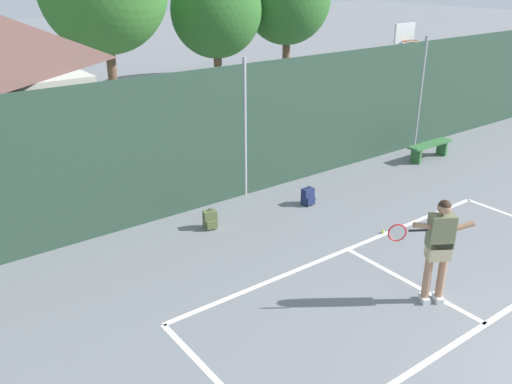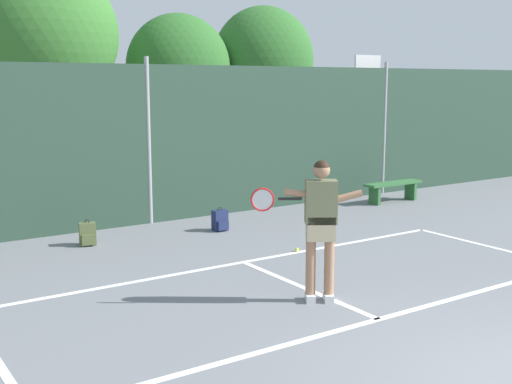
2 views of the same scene
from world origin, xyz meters
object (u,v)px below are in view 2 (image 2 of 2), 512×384
(basketball_hoop, at_px, (366,101))
(backpack_navy, at_px, (220,221))
(backpack_olive, at_px, (88,235))
(courtside_bench, at_px, (393,187))
(tennis_ball, at_px, (297,250))
(tennis_player, at_px, (320,218))

(basketball_hoop, relative_size, backpack_navy, 7.67)
(backpack_olive, relative_size, courtside_bench, 0.29)
(basketball_hoop, distance_m, tennis_ball, 7.92)
(tennis_player, bearing_deg, backpack_navy, 76.62)
(tennis_player, xyz_separation_m, tennis_ball, (1.29, 2.15, -1.08))
(backpack_olive, bearing_deg, tennis_ball, -40.42)
(backpack_olive, bearing_deg, backpack_navy, -7.12)
(basketball_hoop, xyz_separation_m, backpack_navy, (-6.21, -2.66, -2.12))
(tennis_ball, bearing_deg, backpack_navy, 97.80)
(backpack_navy, xyz_separation_m, courtside_bench, (4.98, 0.33, 0.17))
(backpack_olive, distance_m, courtside_bench, 7.50)
(basketball_hoop, height_order, backpack_olive, basketball_hoop)
(backpack_olive, relative_size, backpack_navy, 1.00)
(tennis_player, height_order, tennis_ball, tennis_player)
(tennis_ball, bearing_deg, courtside_bench, 26.97)
(tennis_player, bearing_deg, courtside_bench, 37.18)
(backpack_olive, bearing_deg, courtside_bench, 0.09)
(basketball_hoop, bearing_deg, courtside_bench, -117.78)
(basketball_hoop, xyz_separation_m, tennis_player, (-7.22, -6.87, -1.20))
(tennis_ball, bearing_deg, basketball_hoop, 38.55)
(basketball_hoop, height_order, backpack_navy, basketball_hoop)
(tennis_ball, distance_m, backpack_navy, 2.09)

